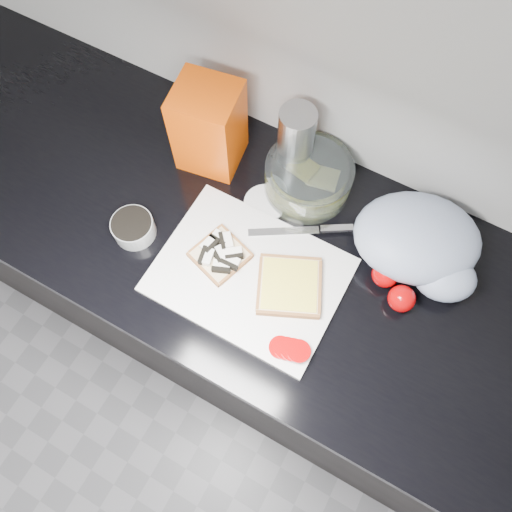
{
  "coord_description": "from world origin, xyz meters",
  "views": [
    {
      "loc": [
        0.13,
        0.77,
        1.92
      ],
      "look_at": [
        -0.08,
        1.15,
        0.95
      ],
      "focal_mm": 35.0,
      "sensor_mm": 36.0,
      "label": 1
    }
  ],
  "objects_px": {
    "cutting_board": "(249,275)",
    "bread_bag": "(209,127)",
    "steel_canister": "(295,143)",
    "glass_bowl": "(308,178)"
  },
  "relations": [
    {
      "from": "steel_canister",
      "to": "bread_bag",
      "type": "bearing_deg",
      "value": -161.41
    },
    {
      "from": "glass_bowl",
      "to": "steel_canister",
      "type": "bearing_deg",
      "value": 149.27
    },
    {
      "from": "cutting_board",
      "to": "glass_bowl",
      "type": "xyz_separation_m",
      "value": [
        0.01,
        0.26,
        0.04
      ]
    },
    {
      "from": "bread_bag",
      "to": "cutting_board",
      "type": "bearing_deg",
      "value": -54.15
    },
    {
      "from": "bread_bag",
      "to": "steel_canister",
      "type": "height_order",
      "value": "bread_bag"
    },
    {
      "from": "glass_bowl",
      "to": "bread_bag",
      "type": "distance_m",
      "value": 0.25
    },
    {
      "from": "cutting_board",
      "to": "bread_bag",
      "type": "bearing_deg",
      "value": 135.0
    },
    {
      "from": "cutting_board",
      "to": "steel_canister",
      "type": "distance_m",
      "value": 0.32
    },
    {
      "from": "cutting_board",
      "to": "bread_bag",
      "type": "relative_size",
      "value": 1.83
    },
    {
      "from": "bread_bag",
      "to": "steel_canister",
      "type": "distance_m",
      "value": 0.2
    }
  ]
}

